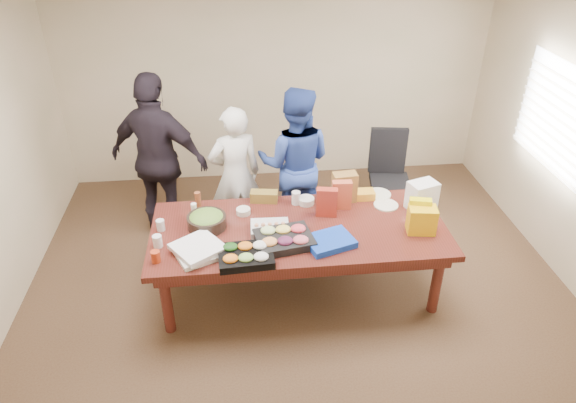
{
  "coord_description": "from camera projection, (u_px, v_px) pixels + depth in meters",
  "views": [
    {
      "loc": [
        -0.54,
        -4.08,
        3.57
      ],
      "look_at": [
        -0.1,
        0.1,
        0.99
      ],
      "focal_mm": 32.76,
      "sensor_mm": 36.0,
      "label": 1
    }
  ],
  "objects": [
    {
      "name": "pizza_box_lower",
      "position": [
        198.0,
        252.0,
        4.63
      ],
      "size": [
        0.51,
        0.51,
        0.04
      ],
      "primitive_type": "cube",
      "rotation": [
        0.0,
        0.0,
        0.42
      ],
      "color": "white",
      "rests_on": "conference_table"
    },
    {
      "name": "ceiling",
      "position": [
        302.0,
        13.0,
        3.96
      ],
      "size": [
        5.5,
        5.0,
        0.02
      ],
      "primitive_type": "cube",
      "color": "white",
      "rests_on": "wall_back"
    },
    {
      "name": "banana_bunch",
      "position": [
        362.0,
        195.0,
        5.43
      ],
      "size": [
        0.25,
        0.15,
        0.08
      ],
      "primitive_type": "cube",
      "rotation": [
        0.0,
        0.0,
        -0.0
      ],
      "color": "yellow",
      "rests_on": "conference_table"
    },
    {
      "name": "salad_bowl",
      "position": [
        207.0,
        222.0,
        4.97
      ],
      "size": [
        0.43,
        0.43,
        0.12
      ],
      "primitive_type": "cylinder",
      "rotation": [
        0.0,
        0.0,
        -0.17
      ],
      "color": "black",
      "rests_on": "conference_table"
    },
    {
      "name": "kraft_bag",
      "position": [
        344.0,
        187.0,
        5.32
      ],
      "size": [
        0.25,
        0.16,
        0.32
      ],
      "primitive_type": "cube",
      "rotation": [
        0.0,
        0.0,
        0.1
      ],
      "color": "olive",
      "rests_on": "conference_table"
    },
    {
      "name": "chip_bag_red",
      "position": [
        327.0,
        202.0,
        5.1
      ],
      "size": [
        0.21,
        0.12,
        0.3
      ],
      "primitive_type": "cube",
      "rotation": [
        0.0,
        0.0,
        -0.19
      ],
      "color": "#AB2F1F",
      "rests_on": "conference_table"
    },
    {
      "name": "wall_back",
      "position": [
        276.0,
        81.0,
        6.79
      ],
      "size": [
        5.5,
        0.04,
        2.7
      ],
      "primitive_type": "cube",
      "color": "beige",
      "rests_on": "floor"
    },
    {
      "name": "fruit_tray",
      "position": [
        284.0,
        240.0,
        4.76
      ],
      "size": [
        0.57,
        0.48,
        0.08
      ],
      "primitive_type": "cube",
      "rotation": [
        0.0,
        0.0,
        0.19
      ],
      "color": "black",
      "rests_on": "conference_table"
    },
    {
      "name": "dip_bowl_a",
      "position": [
        306.0,
        201.0,
        5.34
      ],
      "size": [
        0.18,
        0.18,
        0.07
      ],
      "primitive_type": "cylinder",
      "rotation": [
        0.0,
        0.0,
        -0.07
      ],
      "color": "silver",
      "rests_on": "conference_table"
    },
    {
      "name": "red_cup",
      "position": [
        156.0,
        257.0,
        4.52
      ],
      "size": [
        0.1,
        0.1,
        0.11
      ],
      "primitive_type": "cylinder",
      "rotation": [
        0.0,
        0.0,
        0.33
      ],
      "color": "#B13614",
      "rests_on": "conference_table"
    },
    {
      "name": "floor",
      "position": [
        298.0,
        289.0,
        5.38
      ],
      "size": [
        5.5,
        5.0,
        0.02
      ],
      "primitive_type": "cube",
      "color": "#47301E",
      "rests_on": "ground"
    },
    {
      "name": "chip_bag_orange",
      "position": [
        342.0,
        195.0,
        5.21
      ],
      "size": [
        0.2,
        0.1,
        0.3
      ],
      "primitive_type": "cube",
      "rotation": [
        0.0,
        0.0,
        -0.06
      ],
      "color": "#C75434",
      "rests_on": "conference_table"
    },
    {
      "name": "chip_bag_yellow",
      "position": [
        419.0,
        213.0,
        4.93
      ],
      "size": [
        0.22,
        0.13,
        0.3
      ],
      "primitive_type": "cube",
      "rotation": [
        0.0,
        0.0,
        -0.25
      ],
      "color": "#EFE305",
      "rests_on": "conference_table"
    },
    {
      "name": "clear_cup_b",
      "position": [
        161.0,
        225.0,
        4.93
      ],
      "size": [
        0.1,
        0.1,
        0.11
      ],
      "primitive_type": "cylinder",
      "rotation": [
        0.0,
        0.0,
        -0.28
      ],
      "color": "silver",
      "rests_on": "conference_table"
    },
    {
      "name": "bread_loaf",
      "position": [
        264.0,
        196.0,
        5.37
      ],
      "size": [
        0.29,
        0.16,
        0.11
      ],
      "primitive_type": "cube",
      "rotation": [
        0.0,
        0.0,
        -0.17
      ],
      "color": "olive",
      "rests_on": "conference_table"
    },
    {
      "name": "dip_bowl_b",
      "position": [
        243.0,
        211.0,
        5.18
      ],
      "size": [
        0.16,
        0.16,
        0.06
      ],
      "primitive_type": "cylinder",
      "rotation": [
        0.0,
        0.0,
        0.17
      ],
      "color": "silver",
      "rests_on": "conference_table"
    },
    {
      "name": "window_blinds",
      "position": [
        554.0,
        118.0,
        5.34
      ],
      "size": [
        0.04,
        1.36,
        1.0
      ],
      "primitive_type": "cube",
      "color": "beige",
      "rests_on": "wall_right"
    },
    {
      "name": "ranch_bottle",
      "position": [
        194.0,
        211.0,
        5.09
      ],
      "size": [
        0.06,
        0.06,
        0.16
      ],
      "primitive_type": "cylinder",
      "rotation": [
        0.0,
        0.0,
        -0.09
      ],
      "color": "silver",
      "rests_on": "conference_table"
    },
    {
      "name": "grocery_bag_white",
      "position": [
        422.0,
        196.0,
        5.21
      ],
      "size": [
        0.32,
        0.27,
        0.29
      ],
      "primitive_type": "cube",
      "rotation": [
        0.0,
        0.0,
        0.32
      ],
      "color": "white",
      "rests_on": "conference_table"
    },
    {
      "name": "sheet_cake",
      "position": [
        270.0,
        228.0,
        4.92
      ],
      "size": [
        0.37,
        0.28,
        0.06
      ],
      "primitive_type": "cube",
      "rotation": [
        0.0,
        0.0,
        -0.04
      ],
      "color": "silver",
      "rests_on": "conference_table"
    },
    {
      "name": "person_left",
      "position": [
        159.0,
        159.0,
        5.73
      ],
      "size": [
        1.23,
        0.87,
        1.93
      ],
      "primitive_type": "imported",
      "rotation": [
        0.0,
        0.0,
        2.75
      ],
      "color": "black",
      "rests_on": "floor"
    },
    {
      "name": "office_chair",
      "position": [
        390.0,
        180.0,
        6.25
      ],
      "size": [
        0.61,
        0.61,
        1.04
      ],
      "primitive_type": "cube",
      "rotation": [
        0.0,
        0.0,
        -0.16
      ],
      "color": "black",
      "rests_on": "floor"
    },
    {
      "name": "grocery_bag_yellow",
      "position": [
        422.0,
        220.0,
        4.87
      ],
      "size": [
        0.28,
        0.21,
        0.26
      ],
      "primitive_type": "cube",
      "rotation": [
        0.0,
        0.0,
        -0.15
      ],
      "color": "yellow",
      "rests_on": "conference_table"
    },
    {
      "name": "conference_table",
      "position": [
        299.0,
        259.0,
        5.18
      ],
      "size": [
        2.8,
        1.2,
        0.75
      ],
      "primitive_type": "cube",
      "color": "#4C1C0F",
      "rests_on": "floor"
    },
    {
      "name": "person_right",
      "position": [
        295.0,
        163.0,
        5.83
      ],
      "size": [
        0.97,
        0.83,
        1.76
      ],
      "primitive_type": "imported",
      "rotation": [
        0.0,
        0.0,
        2.93
      ],
      "color": "#2B459A",
      "rests_on": "floor"
    },
    {
      "name": "chip_bag_blue",
      "position": [
        329.0,
        241.0,
        4.74
      ],
      "size": [
        0.5,
        0.43,
        0.06
      ],
      "primitive_type": "cube",
      "rotation": [
        0.0,
        0.0,
        0.32
      ],
      "color": "#133FBC",
      "rests_on": "conference_table"
    },
    {
      "name": "plate_a",
      "position": [
        386.0,
        205.0,
        5.32
      ],
      "size": [
        0.27,
        0.27,
        0.01
      ],
      "primitive_type": "cylinder",
      "rotation": [
        0.0,
        0.0,
        -0.08
      ],
      "color": "white",
      "rests_on": "conference_table"
    },
    {
      "name": "clear_cup_a",
      "position": [
        157.0,
        241.0,
        4.7
      ],
      "size": [
        0.1,
        0.1,
        0.12
      ],
      "primitive_type": "cylinder",
      "rotation": [
        0.0,
        0.0,
        -0.23
      ],
      "color": "white",
      "rests_on": "conference_table"
    },
    {
      "name": "dressing_bottle",
      "position": [
        198.0,
        201.0,
        5.22
      ],
      "size": [
        0.07,
        0.07,
        0.19
      ],
      "primitive_type": "cylinder",
      "rotation": [
        0.0,
        0.0,
        -0.25
      ],
      "color": "brown",
      "rests_on": "conference_table"
    },
    {
      "name": "mayo_jar",
      "position": [
        296.0,
        198.0,
        5.32
      ],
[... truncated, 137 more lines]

